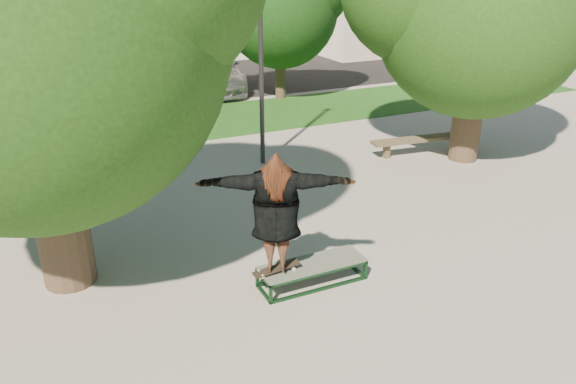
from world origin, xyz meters
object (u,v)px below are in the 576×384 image
lamppost (261,41)px  car_silver_b (210,69)px  tree_left (16,6)px  grind_box (312,273)px  car_dark (129,73)px  bench (423,140)px  car_grey (157,63)px  car_silver_a (1,93)px

lamppost → car_silver_b: lamppost is taller
tree_left → grind_box: 5.95m
car_dark → tree_left: bearing=-106.4°
bench → car_silver_b: bearing=111.5°
tree_left → car_grey: (5.23, 15.41, -3.63)m
tree_left → lamppost: (5.29, 3.91, -1.27)m
bench → car_silver_a: 14.36m
tree_left → car_dark: bearing=74.9°
bench → car_silver_a: size_ratio=0.78×
grind_box → car_silver_b: car_silver_b is taller
bench → car_silver_b: (-2.76, 10.35, 0.40)m
lamppost → car_silver_a: size_ratio=1.54×
grind_box → car_dark: size_ratio=0.41×
grind_box → car_silver_a: car_silver_a is taller
lamppost → car_silver_b: size_ratio=1.11×
lamppost → car_silver_b: (1.55, 9.17, -2.35)m
car_silver_b → car_grey: bearing=133.7°
bench → car_silver_b: size_ratio=0.56×
tree_left → car_grey: tree_left is taller
bench → car_grey: car_grey is taller
tree_left → car_silver_b: tree_left is taller
tree_left → car_silver_b: bearing=62.4°
grind_box → car_silver_b: bearing=78.3°
car_silver_a → car_grey: bearing=22.3°
tree_left → car_silver_a: tree_left is taller
car_silver_b → tree_left: bearing=-108.5°
car_silver_a → car_dark: size_ratio=0.90×
lamppost → tree_left: bearing=-143.6°
car_dark → car_silver_b: 3.20m
car_silver_a → car_silver_b: bearing=1.1°
bench → car_dark: bearing=123.8°
tree_left → car_dark: size_ratio=1.62×
tree_left → car_silver_b: (6.84, 13.08, -3.62)m
car_dark → car_grey: car_grey is taller
grind_box → tree_left: bearing=153.3°
tree_left → car_silver_a: size_ratio=1.79×
grind_box → bench: 7.46m
bench → car_grey: 13.41m
lamppost → grind_box: bearing=-105.1°
grind_box → car_silver_b: (3.10, 14.96, 0.61)m
bench → car_dark: car_dark is taller
tree_left → lamppost: bearing=36.4°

